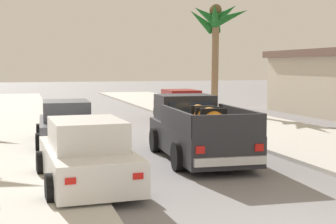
{
  "coord_description": "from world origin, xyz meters",
  "views": [
    {
      "loc": [
        -4.43,
        -6.16,
        2.71
      ],
      "look_at": [
        0.19,
        9.24,
        1.2
      ],
      "focal_mm": 52.23,
      "sensor_mm": 36.0,
      "label": 1
    }
  ],
  "objects_px": {
    "car_left_mid": "(87,155)",
    "car_left_near": "(180,106)",
    "pickup_truck": "(197,131)",
    "palm_tree_left_fore": "(216,25)",
    "car_right_mid": "(66,125)"
  },
  "relations": [
    {
      "from": "pickup_truck",
      "to": "car_left_mid",
      "type": "bearing_deg",
      "value": -145.11
    },
    {
      "from": "pickup_truck",
      "to": "palm_tree_left_fore",
      "type": "height_order",
      "value": "palm_tree_left_fore"
    },
    {
      "from": "car_left_near",
      "to": "car_right_mid",
      "type": "relative_size",
      "value": 1.0
    },
    {
      "from": "car_left_near",
      "to": "car_left_mid",
      "type": "xyz_separation_m",
      "value": [
        -6.26,
        -12.33,
        0.0
      ]
    },
    {
      "from": "car_left_near",
      "to": "palm_tree_left_fore",
      "type": "bearing_deg",
      "value": 44.69
    },
    {
      "from": "car_left_mid",
      "to": "car_right_mid",
      "type": "relative_size",
      "value": 1.0
    },
    {
      "from": "pickup_truck",
      "to": "car_left_mid",
      "type": "height_order",
      "value": "pickup_truck"
    },
    {
      "from": "car_left_mid",
      "to": "car_right_mid",
      "type": "height_order",
      "value": "same"
    },
    {
      "from": "pickup_truck",
      "to": "car_left_near",
      "type": "relative_size",
      "value": 1.24
    },
    {
      "from": "car_left_near",
      "to": "palm_tree_left_fore",
      "type": "height_order",
      "value": "palm_tree_left_fore"
    },
    {
      "from": "car_right_mid",
      "to": "palm_tree_left_fore",
      "type": "distance_m",
      "value": 14.07
    },
    {
      "from": "car_left_mid",
      "to": "car_left_near",
      "type": "bearing_deg",
      "value": 63.08
    },
    {
      "from": "car_left_near",
      "to": "car_left_mid",
      "type": "distance_m",
      "value": 13.83
    },
    {
      "from": "car_left_mid",
      "to": "palm_tree_left_fore",
      "type": "bearing_deg",
      "value": 58.61
    },
    {
      "from": "palm_tree_left_fore",
      "to": "car_right_mid",
      "type": "bearing_deg",
      "value": -134.55
    }
  ]
}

